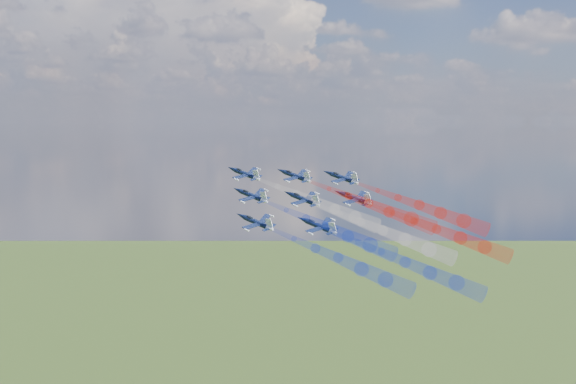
# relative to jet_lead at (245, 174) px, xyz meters

# --- Properties ---
(jet_lead) EXTENTS (15.46, 15.01, 8.52)m
(jet_lead) POSITION_rel_jet_lead_xyz_m (0.00, 0.00, 0.00)
(jet_lead) COLOR black
(trail_lead) EXTENTS (32.09, 25.33, 14.18)m
(trail_lead) POSITION_rel_jet_lead_xyz_m (18.92, -13.41, -6.04)
(trail_lead) COLOR white
(jet_inner_left) EXTENTS (15.46, 15.01, 8.52)m
(jet_inner_left) POSITION_rel_jet_lead_xyz_m (2.55, -11.21, -4.82)
(jet_inner_left) COLOR black
(trail_inner_left) EXTENTS (32.09, 25.33, 14.18)m
(trail_inner_left) POSITION_rel_jet_lead_xyz_m (21.47, -24.62, -10.85)
(trail_inner_left) COLOR #1834CF
(jet_inner_right) EXTENTS (15.46, 15.01, 8.52)m
(jet_inner_right) POSITION_rel_jet_lead_xyz_m (13.83, 0.22, -0.55)
(jet_inner_right) COLOR black
(trail_inner_right) EXTENTS (32.09, 25.33, 14.18)m
(trail_inner_right) POSITION_rel_jet_lead_xyz_m (32.75, -13.19, -6.59)
(trail_inner_right) COLOR red
(jet_outer_left) EXTENTS (15.46, 15.01, 8.52)m
(jet_outer_left) POSITION_rel_jet_lead_xyz_m (4.45, -24.29, -9.85)
(jet_outer_left) COLOR black
(trail_outer_left) EXTENTS (32.09, 25.33, 14.18)m
(trail_outer_left) POSITION_rel_jet_lead_xyz_m (23.37, -37.70, -15.89)
(trail_outer_left) COLOR #1834CF
(jet_center_third) EXTENTS (15.46, 15.01, 8.52)m
(jet_center_third) POSITION_rel_jet_lead_xyz_m (15.91, -12.10, -5.57)
(jet_center_third) COLOR black
(trail_center_third) EXTENTS (32.09, 25.33, 14.18)m
(trail_center_third) POSITION_rel_jet_lead_xyz_m (34.83, -25.51, -11.60)
(trail_center_third) COLOR white
(jet_outer_right) EXTENTS (15.46, 15.01, 8.52)m
(jet_outer_right) POSITION_rel_jet_lead_xyz_m (26.84, 0.71, -1.09)
(jet_outer_right) COLOR black
(trail_outer_right) EXTENTS (32.09, 25.33, 14.18)m
(trail_outer_right) POSITION_rel_jet_lead_xyz_m (45.77, -12.70, -7.13)
(trail_outer_right) COLOR red
(jet_rear_left) EXTENTS (15.46, 15.01, 8.52)m
(jet_rear_left) POSITION_rel_jet_lead_xyz_m (19.52, -23.74, -10.80)
(jet_rear_left) COLOR black
(trail_rear_left) EXTENTS (32.09, 25.33, 14.18)m
(trail_rear_left) POSITION_rel_jet_lead_xyz_m (38.44, -37.15, -16.83)
(trail_rear_left) COLOR #1834CF
(jet_rear_right) EXTENTS (15.46, 15.01, 8.52)m
(jet_rear_right) POSITION_rel_jet_lead_xyz_m (29.36, -9.48, -5.63)
(jet_rear_right) COLOR black
(trail_rear_right) EXTENTS (32.09, 25.33, 14.18)m
(trail_rear_right) POSITION_rel_jet_lead_xyz_m (48.28, -22.90, -11.67)
(trail_rear_right) COLOR red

